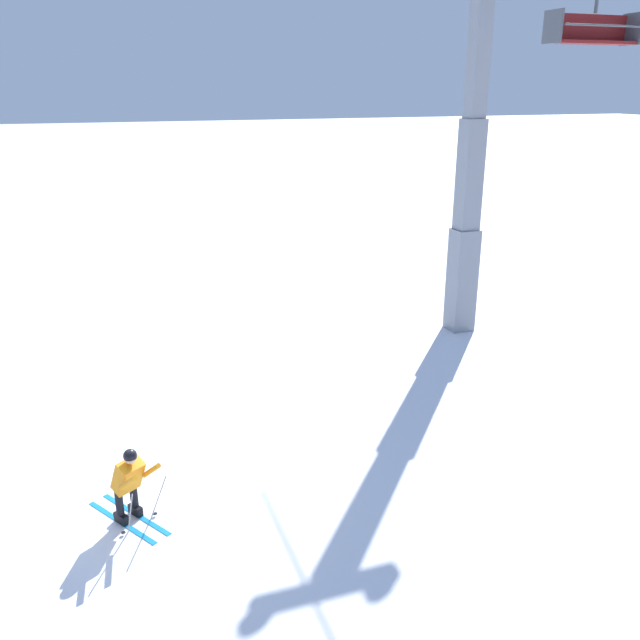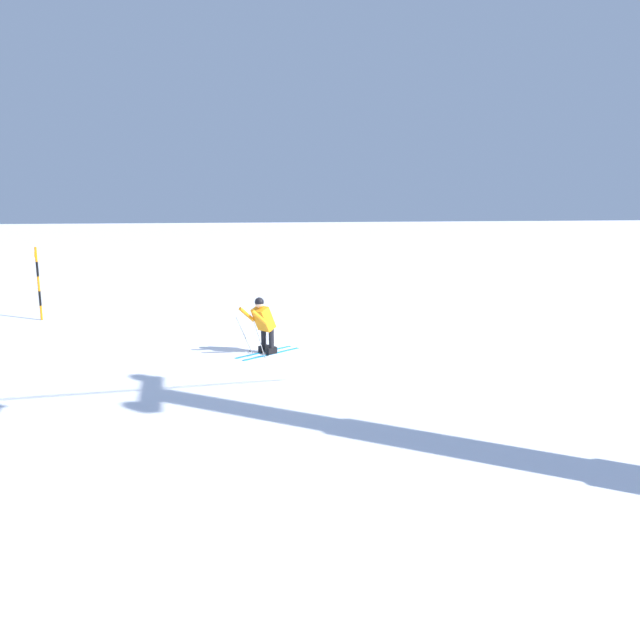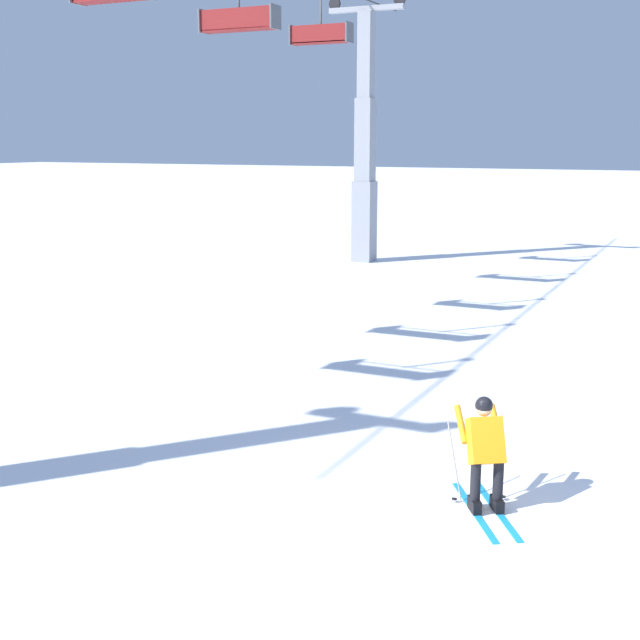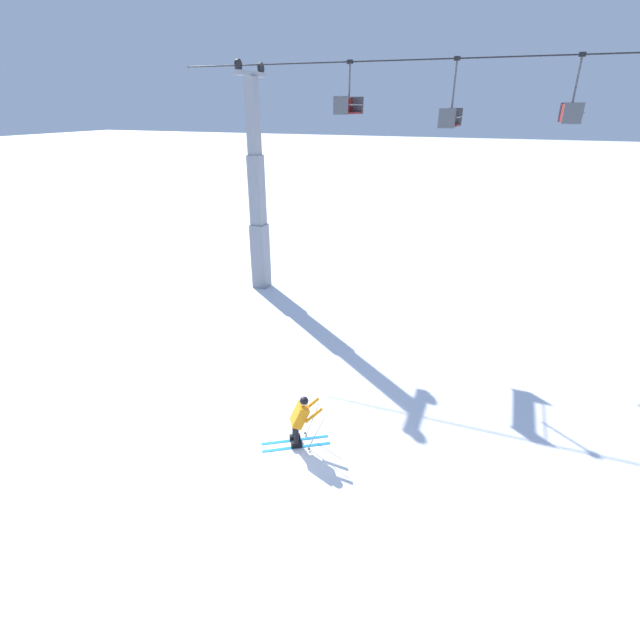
{
  "view_description": "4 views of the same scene",
  "coord_description": "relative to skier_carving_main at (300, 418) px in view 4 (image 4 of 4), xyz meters",
  "views": [
    {
      "loc": [
        10.69,
        -0.45,
        6.95
      ],
      "look_at": [
        -0.01,
        3.35,
        2.91
      ],
      "focal_mm": 37.18,
      "sensor_mm": 36.0,
      "label": 1
    },
    {
      "loc": [
        2.8,
        13.65,
        3.54
      ],
      "look_at": [
        -0.09,
        1.9,
        1.22
      ],
      "focal_mm": 32.91,
      "sensor_mm": 36.0,
      "label": 2
    },
    {
      "loc": [
        -9.18,
        -2.79,
        4.56
      ],
      "look_at": [
        0.79,
        2.01,
        2.22
      ],
      "focal_mm": 47.82,
      "sensor_mm": 36.0,
      "label": 3
    },
    {
      "loc": [
        4.8,
        -9.2,
        8.06
      ],
      "look_at": [
        0.36,
        2.27,
        2.38
      ],
      "focal_mm": 26.24,
      "sensor_mm": 36.0,
      "label": 4
    }
  ],
  "objects": [
    {
      "name": "ground_plane",
      "position": [
        -0.8,
        0.28,
        -0.8
      ],
      "size": [
        260.0,
        260.0,
        0.0
      ],
      "primitive_type": "plane",
      "color": "white"
    },
    {
      "name": "skier_carving_main",
      "position": [
        0.0,
        0.0,
        0.0
      ],
      "size": [
        1.71,
        1.29,
        1.53
      ],
      "color": "#198CCC",
      "rests_on": "ground_plane"
    },
    {
      "name": "lift_tower_near",
      "position": [
        -6.37,
        10.03,
        3.25
      ],
      "size": [
        0.69,
        2.31,
        9.68
      ],
      "color": "gray",
      "rests_on": "ground_plane"
    },
    {
      "name": "haul_cable",
      "position": [
        6.81,
        10.03,
        8.72
      ],
      "size": [
        32.37,
        0.05,
        0.05
      ],
      "primitive_type": "cylinder",
      "rotation": [
        0.0,
        1.57,
        0.0
      ],
      "color": "black"
    },
    {
      "name": "chairlift_seat_nearest",
      "position": [
        -2.2,
        10.03,
        7.22
      ],
      "size": [
        0.61,
        2.05,
        1.86
      ],
      "color": "black"
    },
    {
      "name": "chairlift_seat_second",
      "position": [
        1.69,
        10.03,
        6.84
      ],
      "size": [
        0.61,
        2.31,
        2.27
      ],
      "color": "black"
    },
    {
      "name": "chairlift_seat_middle",
      "position": [
        5.58,
        10.03,
        7.02
      ],
      "size": [
        0.61,
        1.91,
        2.09
      ],
      "color": "black"
    }
  ]
}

